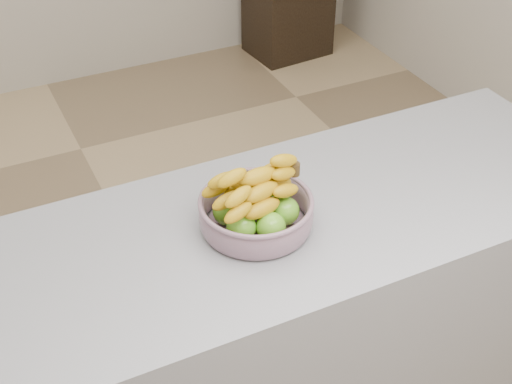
% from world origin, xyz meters
% --- Properties ---
extents(ground, '(4.00, 4.00, 0.00)m').
position_xyz_m(ground, '(0.00, 0.00, 0.00)').
color(ground, tan).
rests_on(ground, ground).
extents(counter, '(2.00, 0.60, 0.90)m').
position_xyz_m(counter, '(0.00, -0.69, 0.45)').
color(counter, gray).
rests_on(counter, ground).
extents(fruit_bowl, '(0.27, 0.27, 0.16)m').
position_xyz_m(fruit_bowl, '(0.05, -0.69, 0.95)').
color(fruit_bowl, '#8990A4').
rests_on(fruit_bowl, counter).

